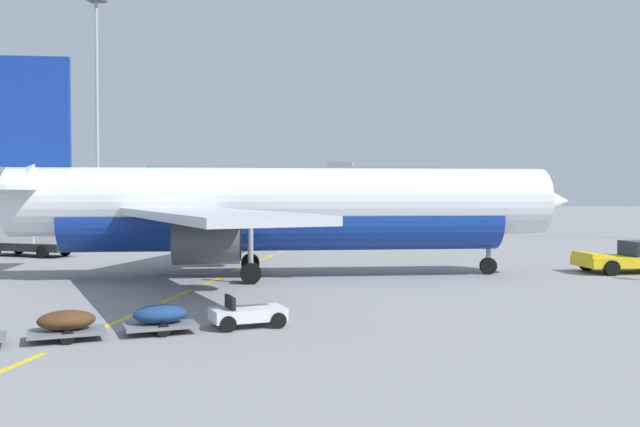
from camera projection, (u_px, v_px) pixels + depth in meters
ground at (558, 254)px, 54.43m from camera, size 400.00×400.00×0.00m
apron_paint_markings at (275, 254)px, 54.07m from camera, size 8.00×92.18×0.01m
airliner_foreground at (275, 208)px, 39.16m from camera, size 34.46×33.60×12.20m
pushback_tug at (632, 258)px, 41.49m from camera, size 6.53×4.35×2.08m
airliner_mid_left at (107, 203)px, 113.02m from camera, size 24.34×25.64×9.38m
catering_truck at (28, 234)px, 52.30m from camera, size 7.34×3.79×3.14m
fuel_service_truck at (296, 228)px, 61.68m from camera, size 5.03×7.37×3.14m
baggage_train at (115, 321)px, 23.00m from camera, size 10.75×7.11×1.14m
apron_light_mast_near at (97, 89)px, 77.21m from camera, size 1.80×1.80×26.63m
terminal_satellite at (299, 190)px, 171.86m from camera, size 69.18×28.07×12.31m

